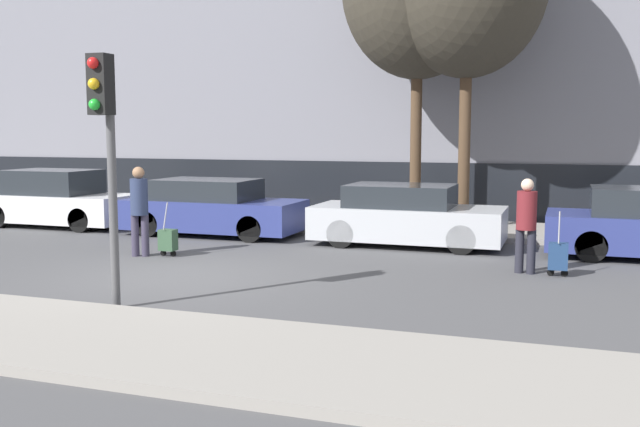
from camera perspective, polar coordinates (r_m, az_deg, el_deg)
name	(u,v)px	position (r m, az deg, el deg)	size (l,w,h in m)	color
ground_plane	(177,276)	(12.44, -11.35, -4.91)	(80.00, 80.00, 0.00)	#4C4C4F
sidewalk_near	(17,330)	(9.48, -23.05, -8.54)	(28.00, 2.50, 0.12)	gray
sidewalk_far	(315,223)	(18.72, -0.43, -0.77)	(28.00, 3.00, 0.12)	gray
building_facade	(357,11)	(22.56, 3.00, 15.84)	(28.00, 3.42, 12.21)	slate
parked_car_0	(57,200)	(19.71, -20.31, 1.00)	(4.05, 1.72, 1.47)	silver
parked_car_1	(212,209)	(17.15, -8.62, 0.40)	(4.23, 1.77, 1.33)	navy
parked_car_2	(406,217)	(15.49, 6.91, -0.25)	(4.07, 1.79, 1.31)	#B7BABF
pedestrian_left	(139,205)	(14.40, -14.26, 0.63)	(0.34, 0.34, 1.77)	#383347
trolley_left	(168,240)	(14.34, -12.07, -2.09)	(0.34, 0.29, 1.08)	#335138
pedestrian_right	(526,220)	(12.77, 16.18, -0.50)	(0.35, 0.34, 1.65)	#23232D
trolley_right	(558,256)	(12.75, 18.51, -3.27)	(0.34, 0.29, 1.11)	navy
traffic_light	(105,129)	(10.03, -16.80, 6.49)	(0.28, 0.47, 3.47)	#515154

